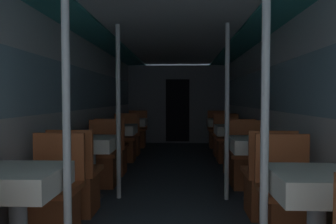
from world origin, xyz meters
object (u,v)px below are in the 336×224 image
Objects in this scene: chair_left_near_2 at (112,156)px; chair_right_far_3 at (218,136)px; chair_right_near_2 at (238,157)px; support_pole_left_1 at (118,112)px; chair_left_far_0 at (51,208)px; chair_left_far_1 at (102,165)px; chair_left_far_3 at (137,136)px; chair_right_far_2 at (228,147)px; dining_table_right_3 at (220,124)px; dining_table_right_0 at (317,191)px; chair_left_far_2 at (125,146)px; chair_right_far_1 at (246,166)px; support_pole_right_0 at (265,124)px; dining_table_left_1 at (91,147)px; dining_table_right_2 at (232,133)px; dining_table_right_1 at (255,149)px; support_pole_left_0 at (67,123)px; chair_right_near_1 at (267,189)px; support_pole_right_1 at (227,112)px; dining_table_left_0 at (18,187)px; dining_table_left_3 at (134,124)px; chair_right_near_3 at (223,142)px; dining_table_left_2 at (119,132)px; chair_left_near_3 at (130,142)px; chair_right_far_0 at (288,211)px; chair_left_near_1 at (76,187)px.

chair_left_near_2 and chair_right_far_3 have the same top height.
support_pole_left_1 is at bearing -143.47° from chair_right_near_2.
chair_left_far_1 is (0.00, 1.79, 0.00)m from chair_left_far_0.
chair_left_far_3 and chair_right_far_2 have the same top height.
support_pole_left_1 reaches higher than dining_table_right_3.
dining_table_right_0 is 0.82× the size of chair_right_near_2.
support_pole_left_1 is 2.49m from chair_left_far_2.
support_pole_right_0 is at bearing 81.71° from chair_right_far_1.
chair_left_far_1 is at bearing -90.00° from chair_left_near_2.
dining_table_right_2 is at bearing 41.84° from dining_table_left_1.
chair_left_far_2 reaches higher than dining_table_right_1.
chair_left_far_3 is at bearing 93.31° from support_pole_left_0.
chair_right_near_2 reaches higher than dining_table_right_1.
chair_left_far_1 is 1.00× the size of chair_right_near_1.
support_pole_right_1 is at bearing 161.24° from chair_left_far_1.
chair_left_far_1 reaches higher than dining_table_left_0.
chair_left_far_3 is (0.00, 5.92, -0.33)m from dining_table_left_0.
support_pole_left_0 is at bearing -180.00° from dining_table_right_0.
dining_table_left_3 is at bearing 107.14° from support_pole_right_0.
dining_table_left_0 is 0.82× the size of chair_right_near_1.
chair_right_far_1 is 1.00× the size of chair_right_near_3.
dining_table_left_2 is at bearing 132.78° from support_pole_right_1.
chair_left_far_1 is at bearing -90.00° from chair_left_near_3.
chair_right_near_1 is at bearing -60.82° from chair_left_near_3.
dining_table_right_2 is (2.00, -1.23, 0.33)m from chair_left_near_3.
chair_left_far_2 is 2.97m from support_pole_right_1.
chair_left_near_2 and chair_right_far_1 have the same top height.
chair_left_far_1 reaches higher than dining_table_right_2.
dining_table_left_2 is 0.82× the size of chair_left_near_3.
support_pole_right_1 is at bearing 121.36° from chair_right_near_1.
dining_table_left_1 is 1.00× the size of dining_table_right_1.
support_pole_right_0 reaches higher than chair_right_far_0.
chair_left_near_3 is 0.43× the size of support_pole_right_1.
chair_right_far_2 is at bearing -18.39° from chair_left_near_3.
chair_left_near_2 is 1.00× the size of chair_right_near_1.
dining_table_right_2 is at bearing 90.00° from chair_right_far_3.
chair_right_far_1 is at bearing 81.71° from support_pole_right_0.
chair_right_near_1 is at bearing 74.39° from support_pole_right_0.
dining_table_right_2 is 0.65m from chair_right_near_2.
chair_right_near_1 is at bearing 150.63° from chair_left_far_1.
support_pole_right_1 is at bearing -47.22° from dining_table_left_2.
chair_right_far_2 is at bearing -180.00° from chair_left_far_2.
chair_left_far_0 is at bearing -129.17° from chair_right_near_2.
chair_left_far_0 is at bearing 69.58° from chair_right_far_3.
chair_left_far_2 reaches higher than dining_table_right_0.
chair_left_far_3 is at bearing 90.00° from dining_table_left_0.
support_pole_right_0 is at bearing -105.61° from chair_right_near_1.
chair_left_near_1 reaches higher than dining_table_left_2.
dining_table_left_2 is 1.00× the size of dining_table_left_3.
chair_right_far_0 is at bearing 138.16° from chair_left_far_1.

